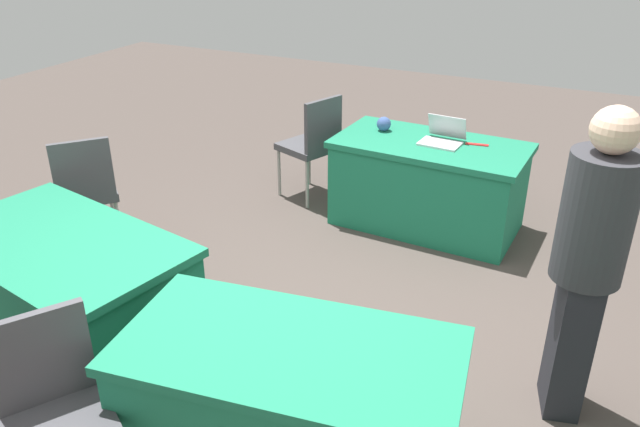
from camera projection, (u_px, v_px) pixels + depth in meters
name	position (u px, v px, depth m)	size (l,w,h in m)	color
ground_plane	(293.00, 361.00, 3.81)	(14.40, 14.40, 0.00)	#4C423D
table_foreground	(428.00, 184.00, 5.26)	(1.57, 0.87, 0.74)	#1E7A56
table_mid_left	(68.00, 293.00, 3.80)	(1.69, 1.18, 0.74)	#1E7A56
table_mid_right	(291.00, 410.00, 2.93)	(1.62, 0.99, 0.74)	#1E7A56
chair_near_front	(85.00, 187.00, 4.76)	(0.62, 0.62, 0.96)	#9E9993
chair_tucked_left	(55.00, 408.00, 2.69)	(0.61, 0.61, 0.96)	#9E9993
chair_tucked_right	(313.00, 141.00, 5.67)	(0.56, 0.56, 0.96)	#9E9993
person_organiser	(588.00, 255.00, 3.07)	(0.41, 0.41, 1.69)	#26262D
laptop_silver	(442.00, 138.00, 5.08)	(0.34, 0.32, 0.21)	silver
yarn_ball	(384.00, 124.00, 5.34)	(0.12, 0.12, 0.12)	#3F5999
scissors_red	(477.00, 144.00, 5.05)	(0.18, 0.04, 0.01)	red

